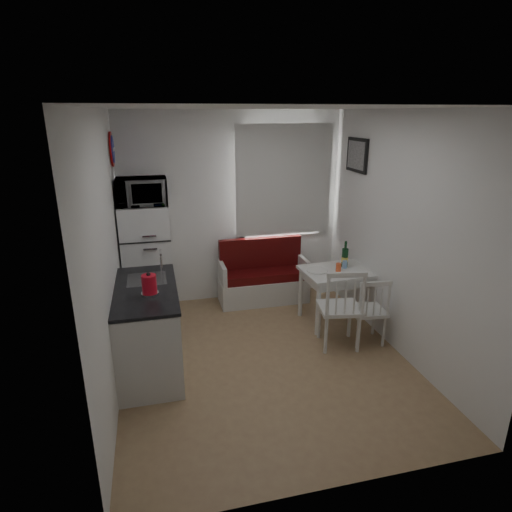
% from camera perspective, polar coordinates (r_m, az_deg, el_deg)
% --- Properties ---
extents(floor, '(3.00, 3.50, 0.02)m').
position_cam_1_polar(floor, '(4.81, 1.15, -13.57)').
color(floor, '#987451').
rests_on(floor, ground).
extents(ceiling, '(3.00, 3.50, 0.02)m').
position_cam_1_polar(ceiling, '(4.07, 1.40, 19.17)').
color(ceiling, white).
rests_on(ceiling, wall_back).
extents(wall_back, '(3.00, 0.02, 2.60)m').
position_cam_1_polar(wall_back, '(5.91, -3.13, 6.28)').
color(wall_back, white).
rests_on(wall_back, floor).
extents(wall_front, '(3.00, 0.02, 2.60)m').
position_cam_1_polar(wall_front, '(2.73, 10.88, -9.26)').
color(wall_front, white).
rests_on(wall_front, floor).
extents(wall_left, '(0.02, 3.50, 2.60)m').
position_cam_1_polar(wall_left, '(4.15, -19.18, -0.13)').
color(wall_left, white).
rests_on(wall_left, floor).
extents(wall_right, '(0.02, 3.50, 2.60)m').
position_cam_1_polar(wall_right, '(4.85, 18.66, 2.57)').
color(wall_right, white).
rests_on(wall_right, floor).
extents(window, '(1.22, 0.06, 1.47)m').
position_cam_1_polar(window, '(5.99, 3.56, 9.60)').
color(window, silver).
rests_on(window, wall_back).
extents(curtain, '(1.35, 0.02, 1.50)m').
position_cam_1_polar(curtain, '(5.91, 3.77, 9.97)').
color(curtain, white).
rests_on(curtain, wall_back).
extents(kitchen_counter, '(0.62, 1.32, 1.16)m').
position_cam_1_polar(kitchen_counter, '(4.60, -14.14, -9.25)').
color(kitchen_counter, silver).
rests_on(kitchen_counter, floor).
extents(wall_sign, '(0.03, 0.40, 0.40)m').
position_cam_1_polar(wall_sign, '(5.41, -18.58, 13.34)').
color(wall_sign, '#1A299F').
rests_on(wall_sign, wall_left).
extents(picture_frame, '(0.04, 0.52, 0.42)m').
position_cam_1_polar(picture_frame, '(5.65, 13.29, 12.96)').
color(picture_frame, black).
rests_on(picture_frame, wall_right).
extents(bench, '(1.24, 0.48, 0.88)m').
position_cam_1_polar(bench, '(6.06, 0.91, -3.35)').
color(bench, silver).
rests_on(bench, floor).
extents(dining_table, '(0.96, 0.70, 0.70)m').
position_cam_1_polar(dining_table, '(5.46, 11.12, -2.59)').
color(dining_table, silver).
rests_on(dining_table, floor).
extents(chair_left, '(0.52, 0.50, 0.52)m').
position_cam_1_polar(chair_left, '(4.81, 11.67, -5.87)').
color(chair_left, silver).
rests_on(chair_left, floor).
extents(chair_right, '(0.42, 0.40, 0.44)m').
position_cam_1_polar(chair_right, '(5.01, 15.17, -6.30)').
color(chair_right, silver).
rests_on(chair_right, floor).
extents(fridge, '(0.60, 0.60, 1.49)m').
position_cam_1_polar(fridge, '(5.63, -14.23, -0.77)').
color(fridge, white).
rests_on(fridge, floor).
extents(microwave, '(0.59, 0.40, 0.33)m').
position_cam_1_polar(microwave, '(5.36, -15.00, 8.29)').
color(microwave, white).
rests_on(microwave, fridge).
extents(kettle, '(0.17, 0.17, 0.22)m').
position_cam_1_polar(kettle, '(4.18, -14.05, -3.69)').
color(kettle, red).
rests_on(kettle, kitchen_counter).
extents(wine_bottle, '(0.08, 0.08, 0.33)m').
position_cam_1_polar(wine_bottle, '(5.50, 11.79, 0.25)').
color(wine_bottle, '#12381B').
rests_on(wine_bottle, dining_table).
extents(drinking_glass_orange, '(0.06, 0.06, 0.11)m').
position_cam_1_polar(drinking_glass_orange, '(5.35, 10.94, -1.51)').
color(drinking_glass_orange, '#FF5C2A').
rests_on(drinking_glass_orange, dining_table).
extents(drinking_glass_blue, '(0.06, 0.06, 0.10)m').
position_cam_1_polar(drinking_glass_blue, '(5.49, 11.75, -1.08)').
color(drinking_glass_blue, '#84B0E0').
rests_on(drinking_glass_blue, dining_table).
extents(plate, '(0.26, 0.26, 0.02)m').
position_cam_1_polar(plate, '(5.33, 8.15, -1.93)').
color(plate, white).
rests_on(plate, dining_table).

